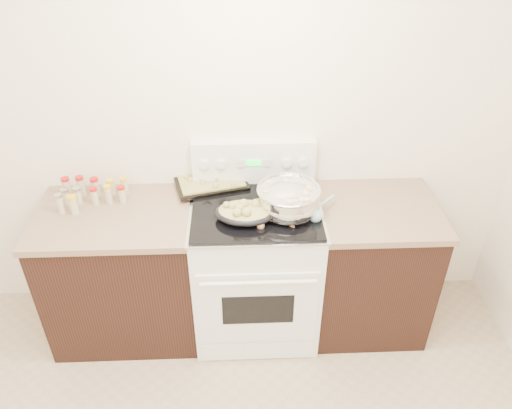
{
  "coord_description": "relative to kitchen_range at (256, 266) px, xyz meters",
  "views": [
    {
      "loc": [
        0.25,
        -0.97,
        2.6
      ],
      "look_at": [
        0.35,
        1.37,
        1.0
      ],
      "focal_mm": 35.0,
      "sensor_mm": 36.0,
      "label": 1
    }
  ],
  "objects": [
    {
      "name": "counter_left",
      "position": [
        -0.83,
        0.01,
        -0.03
      ],
      "size": [
        0.93,
        0.67,
        0.92
      ],
      "color": "black",
      "rests_on": "ground"
    },
    {
      "name": "spice_jars",
      "position": [
        -0.99,
        0.14,
        0.49
      ],
      "size": [
        0.39,
        0.24,
        0.13
      ],
      "color": "#BFB28C",
      "rests_on": "counter_left"
    },
    {
      "name": "kitchen_range",
      "position": [
        0.0,
        0.0,
        0.0
      ],
      "size": [
        0.78,
        0.73,
        1.22
      ],
      "color": "white",
      "rests_on": "ground"
    },
    {
      "name": "blue_ladle",
      "position": [
        0.34,
        -0.13,
        0.49
      ],
      "size": [
        0.18,
        0.24,
        0.1
      ],
      "color": "#8EC4D4",
      "rests_on": "kitchen_range"
    },
    {
      "name": "roasting_pan",
      "position": [
        -0.07,
        -0.11,
        0.5
      ],
      "size": [
        0.36,
        0.27,
        0.12
      ],
      "color": "black",
      "rests_on": "kitchen_range"
    },
    {
      "name": "counter_right",
      "position": [
        0.73,
        0.01,
        -0.03
      ],
      "size": [
        0.73,
        0.67,
        0.92
      ],
      "color": "black",
      "rests_on": "ground"
    },
    {
      "name": "wooden_spoon",
      "position": [
        0.05,
        -0.17,
        0.46
      ],
      "size": [
        0.21,
        0.18,
        0.04
      ],
      "color": "#AF7A50",
      "rests_on": "kitchen_range"
    },
    {
      "name": "room_shell",
      "position": [
        -0.35,
        -1.42,
        1.21
      ],
      "size": [
        4.1,
        3.6,
        2.75
      ],
      "color": "white",
      "rests_on": "ground"
    },
    {
      "name": "mixing_bowl",
      "position": [
        0.18,
        -0.06,
        0.54
      ],
      "size": [
        0.44,
        0.44,
        0.21
      ],
      "color": "silver",
      "rests_on": "kitchen_range"
    },
    {
      "name": "baking_sheet",
      "position": [
        -0.27,
        0.27,
        0.47
      ],
      "size": [
        0.5,
        0.4,
        0.06
      ],
      "color": "black",
      "rests_on": "kitchen_range"
    }
  ]
}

